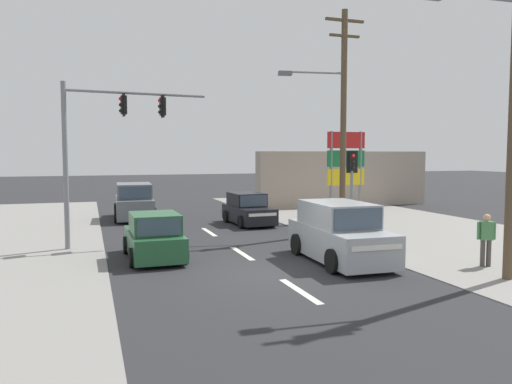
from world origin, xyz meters
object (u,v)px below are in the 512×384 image
(pedestal_signal_right_kerb, at_px, (352,181))
(hatchback_kerbside_parked, at_px, (248,210))
(utility_pole_midground_right, at_px, (340,114))
(shopping_plaza_sign, at_px, (346,163))
(hatchback_oncoming_near, at_px, (154,238))
(traffic_signal_mast, at_px, (102,135))
(pedestrian_at_kerb, at_px, (486,237))
(suv_receding_far, at_px, (339,234))
(utility_pole_foreground_right, at_px, (511,75))
(suv_crossing_left, at_px, (134,202))

(pedestal_signal_right_kerb, height_order, hatchback_kerbside_parked, pedestal_signal_right_kerb)
(utility_pole_midground_right, height_order, shopping_plaza_sign, utility_pole_midground_right)
(hatchback_kerbside_parked, height_order, hatchback_oncoming_near, same)
(shopping_plaza_sign, bearing_deg, hatchback_oncoming_near, -148.21)
(hatchback_oncoming_near, bearing_deg, traffic_signal_mast, 118.19)
(utility_pole_midground_right, distance_m, pedestrian_at_kerb, 8.61)
(utility_pole_midground_right, height_order, pedestal_signal_right_kerb, utility_pole_midground_right)
(hatchback_oncoming_near, xyz_separation_m, pedestrian_at_kerb, (9.42, -4.42, 0.22))
(pedestal_signal_right_kerb, distance_m, shopping_plaza_sign, 6.93)
(utility_pole_midground_right, xyz_separation_m, hatchback_kerbside_parked, (-3.00, 3.75, -4.44))
(traffic_signal_mast, xyz_separation_m, hatchback_kerbside_parked, (6.86, 4.01, -3.44))
(utility_pole_midground_right, xyz_separation_m, suv_receding_far, (-2.79, -5.26, -4.26))
(utility_pole_midground_right, relative_size, suv_receding_far, 2.08)
(pedestal_signal_right_kerb, bearing_deg, utility_pole_foreground_right, -79.28)
(hatchback_kerbside_parked, bearing_deg, suv_receding_far, -88.71)
(utility_pole_foreground_right, bearing_deg, hatchback_oncoming_near, 146.23)
(traffic_signal_mast, bearing_deg, suv_receding_far, -35.29)
(utility_pole_midground_right, distance_m, shopping_plaza_sign, 4.77)
(utility_pole_foreground_right, distance_m, pedestal_signal_right_kerb, 7.10)
(pedestal_signal_right_kerb, relative_size, hatchback_kerbside_parked, 0.96)
(traffic_signal_mast, relative_size, suv_crossing_left, 1.30)
(pedestal_signal_right_kerb, height_order, hatchback_oncoming_near, pedestal_signal_right_kerb)
(pedestal_signal_right_kerb, bearing_deg, traffic_signal_mast, 165.61)
(hatchback_oncoming_near, bearing_deg, suv_receding_far, -21.93)
(utility_pole_midground_right, height_order, suv_receding_far, utility_pole_midground_right)
(utility_pole_foreground_right, height_order, utility_pole_midground_right, utility_pole_foreground_right)
(pedestal_signal_right_kerb, height_order, shopping_plaza_sign, shopping_plaza_sign)
(utility_pole_foreground_right, bearing_deg, utility_pole_midground_right, 92.17)
(hatchback_kerbside_parked, height_order, suv_crossing_left, suv_crossing_left)
(pedestrian_at_kerb, bearing_deg, pedestal_signal_right_kerb, 111.29)
(hatchback_kerbside_parked, relative_size, hatchback_oncoming_near, 1.01)
(traffic_signal_mast, relative_size, pedestrian_at_kerb, 3.68)
(suv_crossing_left, xyz_separation_m, pedestrian_at_kerb, (9.17, -14.93, 0.04))
(pedestal_signal_right_kerb, height_order, pedestrian_at_kerb, pedestal_signal_right_kerb)
(traffic_signal_mast, distance_m, suv_receding_far, 9.25)
(suv_receding_far, height_order, pedestrian_at_kerb, suv_receding_far)
(traffic_signal_mast, height_order, hatchback_kerbside_parked, traffic_signal_mast)
(hatchback_kerbside_parked, bearing_deg, pedestrian_at_kerb, -70.15)
(hatchback_oncoming_near, bearing_deg, suv_crossing_left, 88.62)
(hatchback_kerbside_parked, bearing_deg, utility_pole_foreground_right, -75.18)
(shopping_plaza_sign, bearing_deg, pedestal_signal_right_kerb, -116.85)
(utility_pole_foreground_right, bearing_deg, suv_receding_far, 131.16)
(utility_pole_midground_right, relative_size, hatchback_kerbside_parked, 2.58)
(utility_pole_midground_right, distance_m, suv_crossing_left, 11.86)
(utility_pole_foreground_right, height_order, hatchback_kerbside_parked, utility_pole_foreground_right)
(suv_receding_far, bearing_deg, utility_pole_midground_right, 62.05)
(shopping_plaza_sign, bearing_deg, hatchback_kerbside_parked, 178.26)
(traffic_signal_mast, bearing_deg, pedestrian_at_kerb, -33.33)
(hatchback_oncoming_near, relative_size, pedestrian_at_kerb, 2.24)
(shopping_plaza_sign, relative_size, hatchback_oncoming_near, 1.26)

